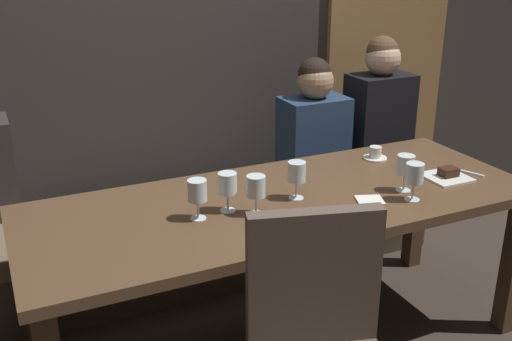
% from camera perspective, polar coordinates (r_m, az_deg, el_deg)
% --- Properties ---
extents(arched_door, '(0.90, 0.05, 2.55)m').
position_cam_1_polar(arched_door, '(4.07, 12.54, 14.81)').
color(arched_door, olive).
rests_on(arched_door, ground).
extents(dining_table, '(2.20, 0.84, 0.74)m').
position_cam_1_polar(dining_table, '(2.60, 2.58, -4.41)').
color(dining_table, '#493422').
rests_on(dining_table, ground).
extents(banquette_bench, '(2.50, 0.44, 0.45)m').
position_cam_1_polar(banquette_bench, '(3.36, -3.07, -6.32)').
color(banquette_bench, '#4A3C2E').
rests_on(banquette_bench, ground).
extents(diner_redhead, '(0.36, 0.24, 0.73)m').
position_cam_1_polar(diner_redhead, '(3.37, 5.47, 4.09)').
color(diner_redhead, navy).
rests_on(diner_redhead, banquette_bench).
extents(diner_bearded, '(0.36, 0.24, 0.82)m').
position_cam_1_polar(diner_bearded, '(3.60, 11.57, 5.58)').
color(diner_bearded, black).
rests_on(diner_bearded, banquette_bench).
extents(wine_glass_end_left, '(0.08, 0.08, 0.16)m').
position_cam_1_polar(wine_glass_end_left, '(2.52, 3.87, -0.22)').
color(wine_glass_end_left, silver).
rests_on(wine_glass_end_left, dining_table).
extents(wine_glass_end_right, '(0.08, 0.08, 0.16)m').
position_cam_1_polar(wine_glass_end_right, '(2.40, -2.72, -1.31)').
color(wine_glass_end_right, silver).
rests_on(wine_glass_end_right, dining_table).
extents(wine_glass_near_right, '(0.08, 0.08, 0.16)m').
position_cam_1_polar(wine_glass_near_right, '(2.68, 13.96, 0.44)').
color(wine_glass_near_right, silver).
rests_on(wine_glass_near_right, dining_table).
extents(wine_glass_near_left, '(0.08, 0.08, 0.16)m').
position_cam_1_polar(wine_glass_near_left, '(2.37, -0.01, -1.68)').
color(wine_glass_near_left, silver).
rests_on(wine_glass_near_left, dining_table).
extents(wine_glass_far_right, '(0.08, 0.08, 0.16)m').
position_cam_1_polar(wine_glass_far_right, '(2.34, -5.57, -2.08)').
color(wine_glass_far_right, silver).
rests_on(wine_glass_far_right, dining_table).
extents(wine_glass_center_back, '(0.08, 0.08, 0.16)m').
position_cam_1_polar(wine_glass_center_back, '(2.59, 14.75, -0.34)').
color(wine_glass_center_back, silver).
rests_on(wine_glass_center_back, dining_table).
extents(espresso_cup, '(0.12, 0.12, 0.06)m').
position_cam_1_polar(espresso_cup, '(3.07, 11.21, 1.55)').
color(espresso_cup, white).
rests_on(espresso_cup, dining_table).
extents(dessert_plate, '(0.19, 0.19, 0.05)m').
position_cam_1_polar(dessert_plate, '(2.91, 17.61, -0.43)').
color(dessert_plate, white).
rests_on(dessert_plate, dining_table).
extents(fork_on_table, '(0.08, 0.16, 0.01)m').
position_cam_1_polar(fork_on_table, '(3.01, 19.31, -0.12)').
color(fork_on_table, silver).
rests_on(fork_on_table, dining_table).
extents(folded_napkin, '(0.14, 0.13, 0.01)m').
position_cam_1_polar(folded_napkin, '(2.58, 10.70, -2.79)').
color(folded_napkin, silver).
rests_on(folded_napkin, dining_table).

